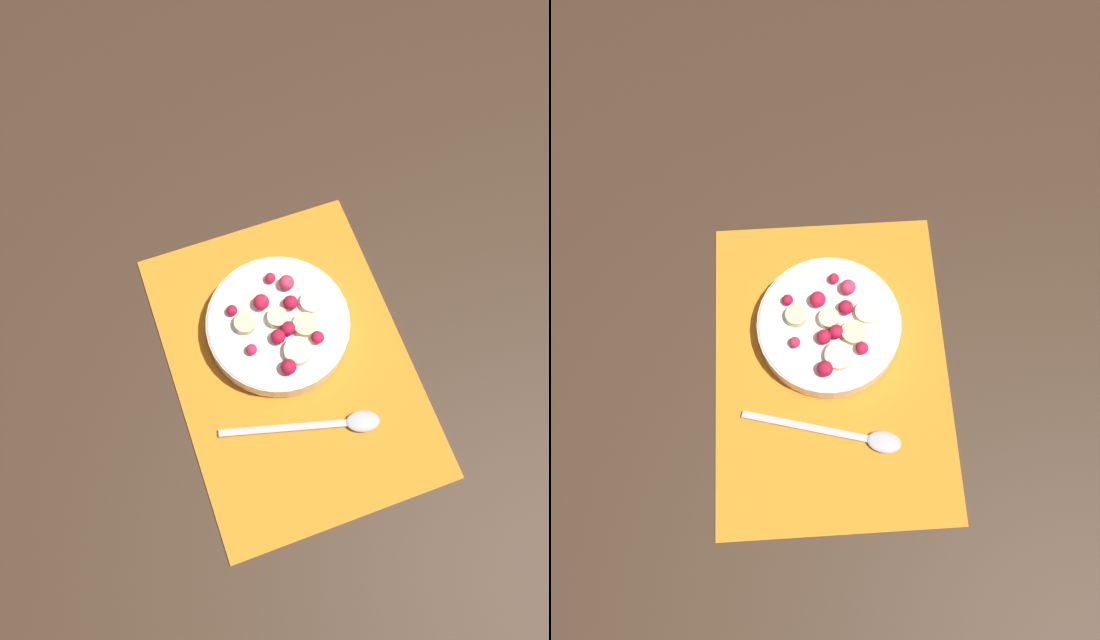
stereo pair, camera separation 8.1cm
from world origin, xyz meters
The scene contains 4 objects.
ground_plane centered at (0.00, 0.00, 0.00)m, with size 3.00×3.00×0.00m, color #382619.
placemat centered at (0.00, 0.00, 0.00)m, with size 0.43×0.31×0.01m.
fruit_bowl centered at (-0.05, 0.00, 0.03)m, with size 0.19×0.19×0.05m.
spoon centered at (0.10, 0.02, 0.01)m, with size 0.07×0.21×0.01m.
Camera 2 is at (0.24, -0.02, 0.81)m, focal length 35.00 mm.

